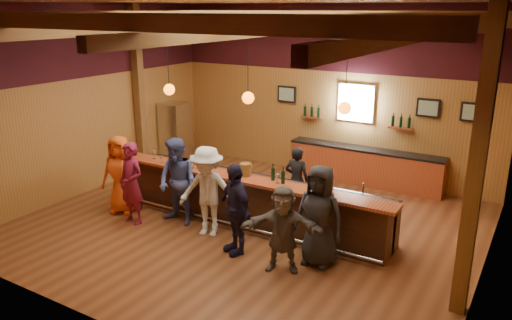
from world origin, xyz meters
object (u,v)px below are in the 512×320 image
object	(u,v)px
customer_white	(207,192)
stainless_fridge	(176,133)
bottle_a	(273,174)
customer_brown	(283,229)
ice_bucket	(246,170)
bar_counter	(253,199)
customer_denim	(178,182)
back_bar_cabinet	(364,166)
customer_dark	(319,216)
customer_navy	(235,209)
customer_redvest	(131,183)
bartender	(297,180)
customer_orange	(120,174)

from	to	relation	value
customer_white	stainless_fridge	bearing A→B (deg)	123.63
customer_white	bottle_a	xyz separation A→B (m)	(1.04, 0.79, 0.32)
customer_brown	ice_bucket	distance (m)	1.99
bar_counter	bottle_a	world-z (taller)	bottle_a
bottle_a	customer_denim	bearing A→B (deg)	-160.53
back_bar_cabinet	bottle_a	bearing A→B (deg)	-99.32
back_bar_cabinet	stainless_fridge	size ratio (longest dim) A/B	2.22
bar_counter	customer_white	distance (m)	1.14
back_bar_cabinet	customer_white	xyz separation A→B (m)	(-1.65, -4.53, 0.44)
customer_brown	customer_dark	distance (m)	0.70
customer_navy	back_bar_cabinet	bearing A→B (deg)	110.34
bar_counter	back_bar_cabinet	world-z (taller)	bar_counter
customer_redvest	ice_bucket	world-z (taller)	customer_redvest
bar_counter	bartender	bearing A→B (deg)	60.11
stainless_fridge	bartender	bearing A→B (deg)	-17.85
customer_denim	customer_dark	bearing A→B (deg)	4.66
stainless_fridge	customer_dark	world-z (taller)	customer_dark
customer_dark	customer_redvest	bearing A→B (deg)	-174.57
bottle_a	customer_dark	bearing A→B (deg)	-28.93
customer_white	ice_bucket	xyz separation A→B (m)	(0.42, 0.74, 0.32)
customer_redvest	back_bar_cabinet	bearing A→B (deg)	60.98
stainless_fridge	customer_navy	size ratio (longest dim) A/B	1.04
customer_denim	customer_brown	distance (m)	2.85
bartender	customer_denim	bearing A→B (deg)	38.40
customer_navy	stainless_fridge	bearing A→B (deg)	169.60
customer_denim	bar_counter	bearing A→B (deg)	38.47
bartender	ice_bucket	world-z (taller)	bartender
customer_redvest	customer_denim	xyz separation A→B (m)	(0.87, 0.45, 0.05)
bar_counter	customer_brown	bearing A→B (deg)	-44.30
customer_brown	bartender	size ratio (longest dim) A/B	1.01
customer_redvest	customer_white	world-z (taller)	customer_white
bar_counter	customer_navy	world-z (taller)	customer_navy
back_bar_cabinet	bottle_a	size ratio (longest dim) A/B	11.77
customer_orange	customer_white	xyz separation A→B (m)	(2.35, 0.03, 0.05)
bar_counter	stainless_fridge	size ratio (longest dim) A/B	3.50
stainless_fridge	bar_counter	bearing A→B (deg)	-30.76
customer_orange	customer_dark	world-z (taller)	customer_dark
bar_counter	ice_bucket	bearing A→B (deg)	-101.64
customer_redvest	customer_white	distance (m)	1.75
customer_brown	bottle_a	size ratio (longest dim) A/B	4.52
bartender	ice_bucket	xyz separation A→B (m)	(-0.59, -1.17, 0.48)
customer_brown	back_bar_cabinet	bearing A→B (deg)	72.77
back_bar_cabinet	customer_denim	distance (m)	5.09
stainless_fridge	bottle_a	bearing A→B (deg)	-29.24
customer_denim	bartender	distance (m)	2.59
back_bar_cabinet	customer_redvest	xyz separation A→B (m)	(-3.37, -4.86, 0.40)
stainless_fridge	bottle_a	world-z (taller)	stainless_fridge
customer_redvest	customer_brown	bearing A→B (deg)	3.54
customer_dark	bottle_a	xyz separation A→B (m)	(-1.34, 0.74, 0.32)
back_bar_cabinet	customer_orange	bearing A→B (deg)	-131.28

